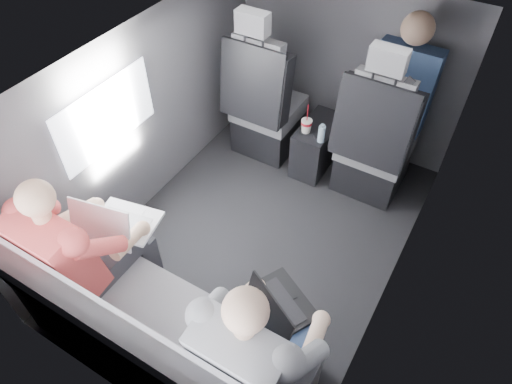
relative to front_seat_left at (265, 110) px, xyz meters
The scene contains 19 objects.
floor 1.03m from the front_seat_left, 61.81° to the right, with size 2.60×2.60×0.00m, color black.
ceiling 1.34m from the front_seat_left, 61.81° to the right, with size 2.60×2.60×0.00m, color #B2B2AD.
panel_left 0.99m from the front_seat_left, 118.19° to the right, with size 0.02×2.60×1.35m, color #56565B.
panel_right 1.61m from the front_seat_left, 31.88° to the right, with size 0.02×2.60×1.35m, color #56565B.
panel_front 0.70m from the front_seat_left, 45.65° to the left, with size 1.80×0.02×1.35m, color #56565B.
panel_back 2.20m from the front_seat_left, 78.12° to the right, with size 1.80×0.02×1.35m, color #56565B.
side_window 1.32m from the front_seat_left, 110.67° to the right, with size 0.02×0.75×0.42m, color white.
seatbelt 1.00m from the front_seat_left, 10.68° to the right, with size 0.05×0.01×0.65m, color black.
front_seat_left is the anchor object (origin of this frame).
front_seat_right 0.90m from the front_seat_left, ahead, with size 0.52×0.58×1.26m.
center_console 0.49m from the front_seat_left, ahead, with size 0.24×0.48×0.41m.
rear_bench 1.96m from the front_seat_left, 76.69° to the right, with size 1.60×0.57×0.92m.
soda_cup 0.42m from the front_seat_left, 12.77° to the right, with size 0.08×0.08×0.25m.
water_bottle 0.56m from the front_seat_left, 12.96° to the right, with size 0.05×0.05×0.15m.
laptop_white 1.61m from the front_seat_left, 90.61° to the right, with size 0.40×0.40×0.26m.
laptop_black 1.88m from the front_seat_left, 58.50° to the right, with size 0.40×0.43×0.23m.
passenger_rear_left 1.82m from the front_seat_left, 91.63° to the right, with size 0.48×0.60×1.19m.
passenger_rear_right 2.08m from the front_seat_left, 60.81° to the right, with size 0.49×0.61×1.20m.
passenger_front_right 1.03m from the front_seat_left, 15.41° to the left, with size 0.42×0.42×0.88m.
Camera 1 is at (1.00, -1.74, 2.53)m, focal length 32.00 mm.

